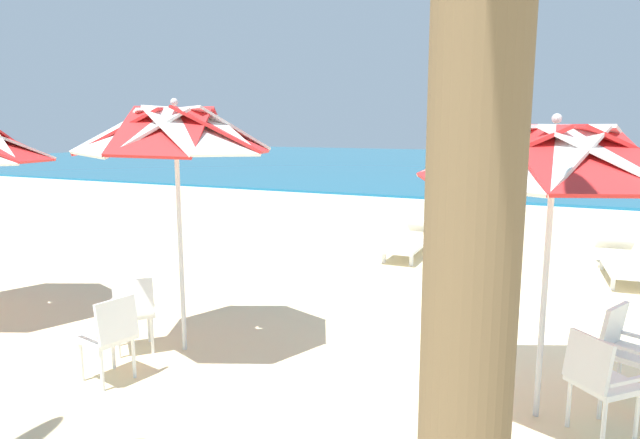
% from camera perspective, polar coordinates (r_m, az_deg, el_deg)
% --- Properties ---
extents(ground_plane, '(80.00, 80.00, 0.00)m').
position_cam_1_polar(ground_plane, '(8.18, 21.07, -8.78)').
color(ground_plane, beige).
extents(sea, '(80.00, 36.00, 0.10)m').
position_cam_1_polar(sea, '(36.49, 23.61, 5.07)').
color(sea, '#19607F').
rests_on(sea, ground).
extents(surf_foam, '(80.00, 0.70, 0.01)m').
position_cam_1_polar(surf_foam, '(18.29, 22.89, 1.11)').
color(surf_foam, white).
rests_on(surf_foam, ground).
extents(beach_umbrella_0, '(2.25, 2.25, 2.60)m').
position_cam_1_polar(beach_umbrella_0, '(4.86, 22.98, 5.98)').
color(beach_umbrella_0, silver).
rests_on(beach_umbrella_0, ground).
extents(plastic_chair_0, '(0.63, 0.63, 0.87)m').
position_cam_1_polar(plastic_chair_0, '(5.14, 26.79, -14.38)').
color(plastic_chair_0, white).
rests_on(plastic_chair_0, ground).
extents(plastic_chair_1, '(0.47, 0.50, 0.87)m').
position_cam_1_polar(plastic_chair_1, '(5.28, 14.30, -12.98)').
color(plastic_chair_1, white).
rests_on(plastic_chair_1, ground).
extents(plastic_chair_2, '(0.61, 0.59, 0.87)m').
position_cam_1_polar(plastic_chair_2, '(5.92, 29.06, -11.39)').
color(plastic_chair_2, white).
rests_on(plastic_chair_2, ground).
extents(beach_umbrella_1, '(2.09, 2.09, 2.78)m').
position_cam_1_polar(beach_umbrella_1, '(6.11, -14.66, 8.54)').
color(beach_umbrella_1, silver).
rests_on(beach_umbrella_1, ground).
extents(plastic_chair_3, '(0.55, 0.52, 0.87)m').
position_cam_1_polar(plastic_chair_3, '(5.88, -20.83, -10.91)').
color(plastic_chair_3, white).
rests_on(plastic_chair_3, ground).
extents(plastic_chair_4, '(0.63, 0.63, 0.87)m').
position_cam_1_polar(plastic_chair_4, '(6.52, -18.70, -8.76)').
color(plastic_chair_4, white).
rests_on(plastic_chair_4, ground).
extents(sun_lounger_0, '(0.79, 2.19, 0.62)m').
position_cam_1_polar(sun_lounger_0, '(10.48, 28.77, -3.75)').
color(sun_lounger_0, white).
rests_on(sun_lounger_0, ground).
extents(sun_lounger_1, '(0.75, 2.18, 0.62)m').
position_cam_1_polar(sun_lounger_1, '(10.81, 17.49, -2.60)').
color(sun_lounger_1, white).
rests_on(sun_lounger_1, ground).
extents(sun_lounger_2, '(0.66, 2.15, 0.62)m').
position_cam_1_polar(sun_lounger_2, '(10.93, 9.29, -2.13)').
color(sun_lounger_2, white).
rests_on(sun_lounger_2, ground).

